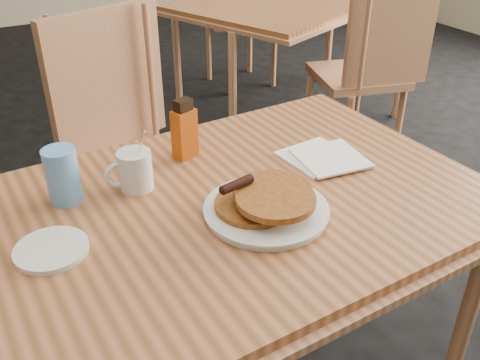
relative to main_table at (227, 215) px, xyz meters
The scene contains 11 objects.
main_table is the anchor object (origin of this frame).
neighbor_table 2.22m from the main_table, 52.48° to the left, with size 1.64×1.39×0.75m.
chair_main_far 0.77m from the main_table, 91.63° to the left, with size 0.58×0.59×1.01m.
chair_neighbor_far 2.86m from the main_table, 61.37° to the left, with size 0.56×0.57×0.96m.
chair_neighbor_near 1.71m from the main_table, 37.20° to the left, with size 0.53×0.54×0.95m.
pancake_plate 0.12m from the main_table, 60.00° to the right, with size 0.28×0.28×0.08m.
coffee_mug 0.25m from the main_table, 136.88° to the left, with size 0.12×0.08×0.15m.
syrup_bottle 0.27m from the main_table, 88.99° to the left, with size 0.07×0.06×0.16m.
napkin_stack 0.33m from the main_table, ahead, with size 0.20×0.21×0.01m.
blue_tumbler 0.39m from the main_table, 151.02° to the left, with size 0.08×0.08×0.13m, color #5D9BDB.
side_saucer 0.40m from the main_table, behind, with size 0.15×0.15×0.01m, color silver.
Camera 1 is at (-0.46, -0.85, 1.43)m, focal length 40.00 mm.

